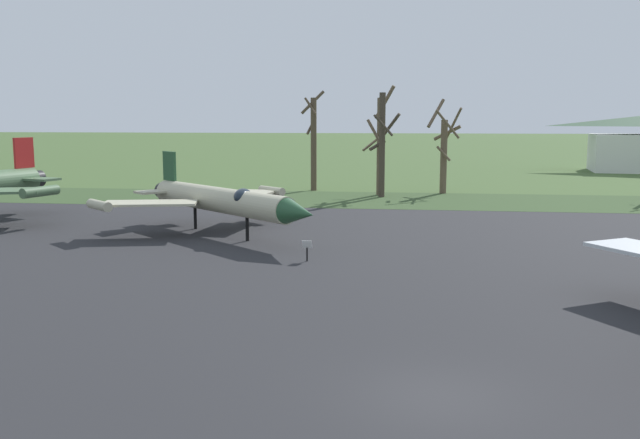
% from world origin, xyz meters
% --- Properties ---
extents(ground_plane, '(600.00, 600.00, 0.00)m').
position_xyz_m(ground_plane, '(0.00, 0.00, 0.00)').
color(ground_plane, '#425B2D').
extents(asphalt_apron, '(86.82, 44.19, 0.05)m').
position_xyz_m(asphalt_apron, '(0.00, 13.26, 0.03)').
color(asphalt_apron, '#28282B').
rests_on(asphalt_apron, ground).
extents(grass_verge_strip, '(146.82, 12.00, 0.06)m').
position_xyz_m(grass_verge_strip, '(0.00, 41.35, 0.03)').
color(grass_verge_strip, '#344B27').
rests_on(grass_verge_strip, ground).
extents(jet_fighter_front_left, '(14.11, 13.65, 4.72)m').
position_xyz_m(jet_fighter_front_left, '(-11.66, 22.49, 2.13)').
color(jet_fighter_front_left, '#B7B293').
rests_on(jet_fighter_front_left, ground).
extents(info_placard_front_left, '(0.46, 0.25, 1.07)m').
position_xyz_m(info_placard_front_left, '(-5.59, 15.75, 0.65)').
color(info_placard_front_left, black).
rests_on(info_placard_front_left, ground).
extents(bare_tree_far_left, '(2.31, 2.30, 9.47)m').
position_xyz_m(bare_tree_far_left, '(-10.01, 48.88, 4.82)').
color(bare_tree_far_left, brown).
rests_on(bare_tree_far_left, ground).
extents(bare_tree_left_of_center, '(2.92, 2.85, 9.72)m').
position_xyz_m(bare_tree_left_of_center, '(-3.54, 45.19, 4.75)').
color(bare_tree_left_of_center, brown).
rests_on(bare_tree_left_of_center, ground).
extents(bare_tree_center, '(2.77, 2.63, 9.00)m').
position_xyz_m(bare_tree_center, '(-3.26, 43.63, 4.67)').
color(bare_tree_center, '#42382D').
rests_on(bare_tree_center, ground).
extents(bare_tree_right_of_center, '(3.20, 3.01, 8.60)m').
position_xyz_m(bare_tree_right_of_center, '(2.15, 47.41, 4.13)').
color(bare_tree_right_of_center, brown).
rests_on(bare_tree_right_of_center, ground).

